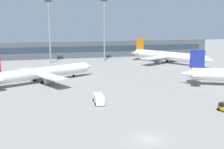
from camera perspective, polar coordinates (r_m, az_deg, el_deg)
The scene contains 7 objects.
ground_plane at distance 81.05m, azimuth -3.09°, elevation -2.24°, with size 400.00×400.00×0.00m, color gray.
terminal_building at distance 149.74m, azimuth -8.73°, elevation 5.37°, with size 159.96×12.13×9.00m.
airplane_mid at distance 87.59m, azimuth -14.30°, elevation 0.40°, with size 36.26×26.25×9.72m.
airplane_far at distance 128.23m, azimuth 11.83°, elevation 3.87°, with size 29.42×40.52×11.01m.
service_van_white at distance 62.20m, azimuth -2.84°, elevation -5.20°, with size 2.61×5.33×2.08m.
floodlight_tower_west at distance 131.61m, azimuth -1.66°, elevation 10.25°, with size 3.20×0.80×29.96m.
floodlight_tower_east at distance 128.78m, azimuth -13.21°, elevation 9.79°, with size 3.20×0.80×29.20m.
Camera 1 is at (-16.11, -37.33, 18.18)m, focal length 42.94 mm.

